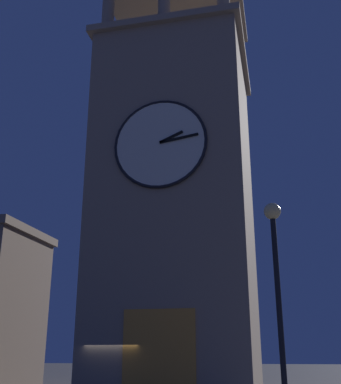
% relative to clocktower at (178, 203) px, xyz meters
% --- Properties ---
extents(clocktower, '(8.44, 9.04, 26.32)m').
position_rel_clocktower_xyz_m(clocktower, '(0.00, 0.00, 0.00)').
color(clocktower, gray).
rests_on(clocktower, ground_plane).
extents(street_lamp, '(0.44, 0.44, 5.86)m').
position_rel_clocktower_xyz_m(street_lamp, '(-5.18, 12.80, -6.13)').
color(street_lamp, black).
rests_on(street_lamp, ground_plane).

